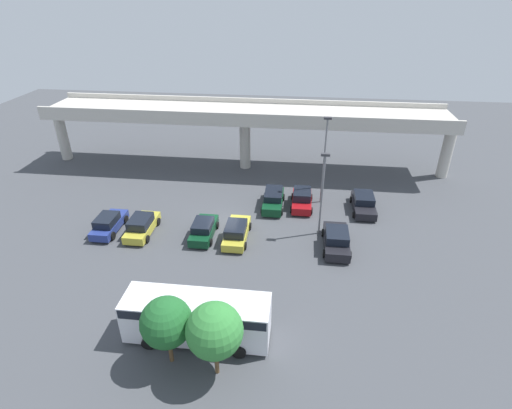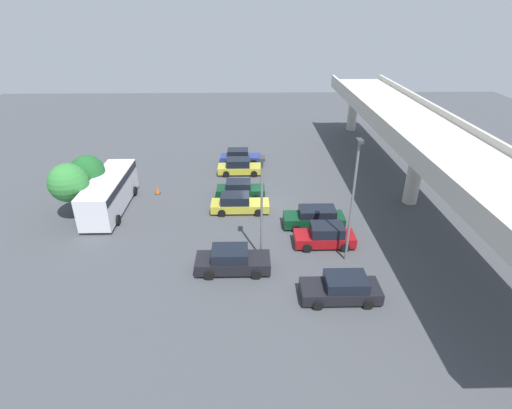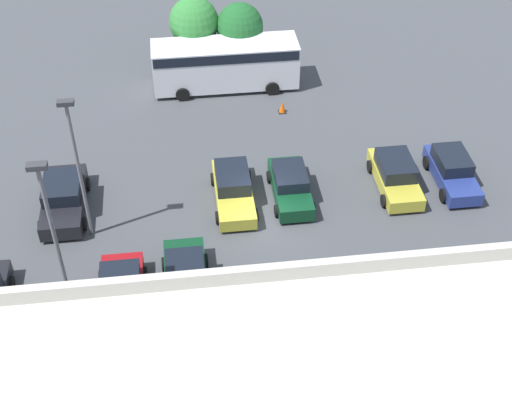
# 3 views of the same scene
# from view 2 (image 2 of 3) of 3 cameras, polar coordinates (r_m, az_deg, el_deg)

# --- Properties ---
(ground_plane) EXTENTS (95.67, 95.67, 0.00)m
(ground_plane) POSITION_cam_2_polar(r_m,az_deg,el_deg) (35.24, 0.20, 0.13)
(ground_plane) COLOR #424449
(highway_overpass) EXTENTS (45.87, 6.51, 7.38)m
(highway_overpass) POSITION_cam_2_polar(r_m,az_deg,el_deg) (35.89, 22.63, 9.06)
(highway_overpass) COLOR #BCB7AD
(highway_overpass) RESTS_ON ground_plane
(parked_car_0) EXTENTS (1.98, 4.44, 1.57)m
(parked_car_0) POSITION_cam_2_polar(r_m,az_deg,el_deg) (44.05, -2.31, 6.82)
(parked_car_0) COLOR navy
(parked_car_0) RESTS_ON ground_plane
(parked_car_1) EXTENTS (2.07, 4.55, 1.60)m
(parked_car_1) POSITION_cam_2_polar(r_m,az_deg,el_deg) (41.24, -2.37, 5.40)
(parked_car_1) COLOR gold
(parked_car_1) RESTS_ON ground_plane
(parked_car_2) EXTENTS (1.98, 4.35, 1.51)m
(parked_car_2) POSITION_cam_2_polar(r_m,az_deg,el_deg) (36.26, -2.29, 2.16)
(parked_car_2) COLOR #0C381E
(parked_car_2) RESTS_ON ground_plane
(parked_car_3) EXTENTS (2.06, 4.88, 1.57)m
(parked_car_3) POSITION_cam_2_polar(r_m,az_deg,el_deg) (33.68, -2.51, 0.13)
(parked_car_3) COLOR gold
(parked_car_3) RESTS_ON ground_plane
(parked_car_4) EXTENTS (2.07, 4.74, 1.59)m
(parked_car_4) POSITION_cam_2_polar(r_m,az_deg,el_deg) (31.74, 8.38, -1.85)
(parked_car_4) COLOR #0C381E
(parked_car_4) RESTS_ON ground_plane
(parked_car_5) EXTENTS (2.08, 4.35, 1.65)m
(parked_car_5) POSITION_cam_2_polar(r_m,az_deg,el_deg) (29.46, 9.84, -4.43)
(parked_car_5) COLOR maroon
(parked_car_5) RESTS_ON ground_plane
(parked_car_6) EXTENTS (2.22, 4.89, 1.65)m
(parked_car_6) POSITION_cam_2_polar(r_m,az_deg,el_deg) (26.51, -3.43, -7.98)
(parked_car_6) COLOR black
(parked_car_6) RESTS_ON ground_plane
(parked_car_7) EXTENTS (2.21, 4.71, 1.55)m
(parked_car_7) POSITION_cam_2_polar(r_m,az_deg,el_deg) (24.78, 12.15, -11.62)
(parked_car_7) COLOR black
(parked_car_7) RESTS_ON ground_plane
(shuttle_bus) EXTENTS (8.77, 2.82, 2.91)m
(shuttle_bus) POSITION_cam_2_polar(r_m,az_deg,el_deg) (35.75, -20.23, 1.85)
(shuttle_bus) COLOR silver
(shuttle_bus) RESTS_ON ground_plane
(lamp_post_near_aisle) EXTENTS (0.70, 0.35, 8.63)m
(lamp_post_near_aisle) POSITION_cam_2_polar(r_m,az_deg,el_deg) (26.12, 13.72, 1.46)
(lamp_post_near_aisle) COLOR slate
(lamp_post_near_aisle) RESTS_ON ground_plane
(lamp_post_mid_lot) EXTENTS (0.70, 0.35, 7.45)m
(lamp_post_mid_lot) POSITION_cam_2_polar(r_m,az_deg,el_deg) (25.81, 0.82, 0.45)
(lamp_post_mid_lot) COLOR slate
(lamp_post_mid_lot) RESTS_ON ground_plane
(tree_front_left) EXTENTS (2.89, 2.89, 4.46)m
(tree_front_left) POSITION_cam_2_polar(r_m,az_deg,el_deg) (36.92, -22.93, 4.30)
(tree_front_left) COLOR brown
(tree_front_left) RESTS_ON ground_plane
(tree_front_centre) EXTENTS (3.08, 3.08, 4.78)m
(tree_front_centre) POSITION_cam_2_polar(r_m,az_deg,el_deg) (34.67, -25.24, 2.82)
(tree_front_centre) COLOR brown
(tree_front_centre) RESTS_ON ground_plane
(traffic_cone) EXTENTS (0.44, 0.44, 0.70)m
(traffic_cone) POSITION_cam_2_polar(r_m,az_deg,el_deg) (38.06, -13.89, 1.98)
(traffic_cone) COLOR black
(traffic_cone) RESTS_ON ground_plane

